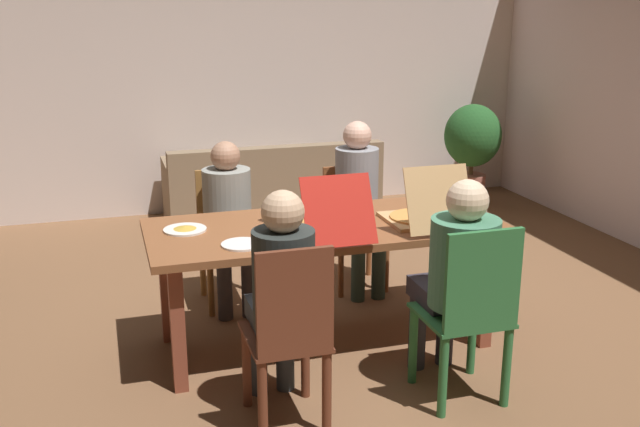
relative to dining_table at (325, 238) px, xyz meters
The scene contains 21 objects.
ground_plane 0.69m from the dining_table, ahead, with size 20.00×20.00×0.00m, color brown.
back_wall 3.39m from the dining_table, 90.00° to the left, with size 6.41×0.12×2.79m, color silver.
dining_table is the anchor object (origin of this frame).
chair_0 1.04m from the dining_table, 60.45° to the right, with size 0.43×0.44×0.99m.
person_0 0.89m from the dining_table, 55.71° to the right, with size 0.36×0.56×1.20m.
chair_1 0.99m from the dining_table, 117.43° to the right, with size 0.38×0.45×0.98m.
person_1 0.85m from the dining_table, 122.08° to the right, with size 0.31×0.50×1.21m.
chair_2 1.07m from the dining_table, 61.51° to the left, with size 0.41×0.42×0.88m.
person_2 0.94m from the dining_table, 57.71° to the left, with size 0.31×0.48×1.24m.
chair_3 1.02m from the dining_table, 116.77° to the left, with size 0.39×0.44×0.92m.
person_3 0.88m from the dining_table, 120.84° to the left, with size 0.33×0.48×1.16m.
pizza_box_0 0.59m from the dining_table, 15.67° to the right, with size 0.39×0.53×0.39m.
pizza_box_1 0.23m from the dining_table, 105.22° to the right, with size 0.39×0.58×0.38m.
plate_0 0.83m from the dining_table, behind, with size 0.25×0.25×0.03m.
plate_1 0.61m from the dining_table, 156.06° to the right, with size 0.23×0.23×0.01m.
plate_2 0.91m from the dining_table, 18.19° to the left, with size 0.24×0.24×0.01m.
drinking_glass_0 0.36m from the dining_table, 155.18° to the left, with size 0.07×0.07×0.15m, color silver.
drinking_glass_1 0.92m from the dining_table, 20.22° to the right, with size 0.08×0.08×0.12m, color silver.
drinking_glass_2 0.89m from the dining_table, ahead, with size 0.06×0.06×0.12m, color silver.
couch 2.76m from the dining_table, 83.57° to the left, with size 2.02×0.83×0.78m.
potted_plant 3.69m from the dining_table, 48.05° to the left, with size 0.59×0.59×1.04m.
Camera 1 is at (-1.24, -3.96, 2.05)m, focal length 40.87 mm.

